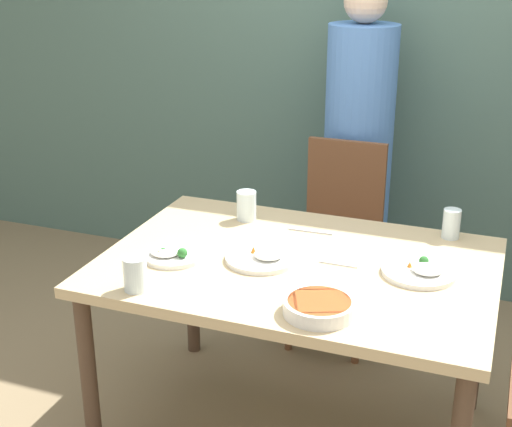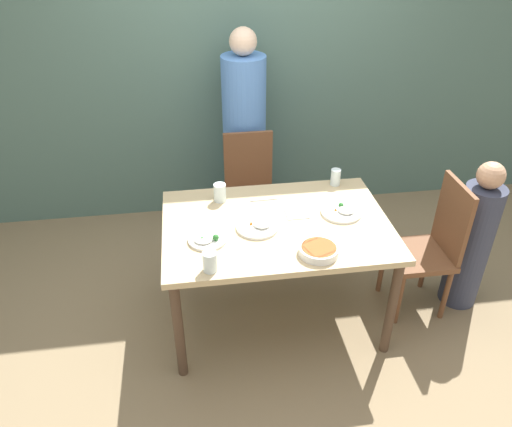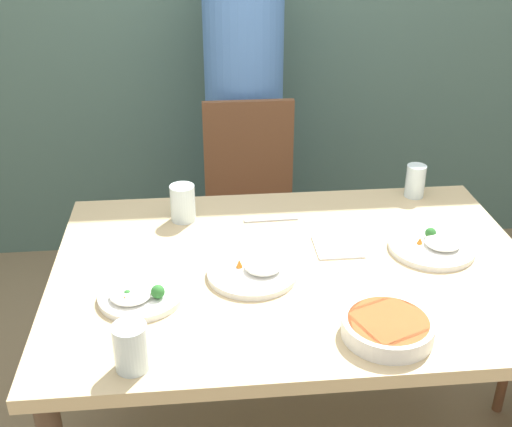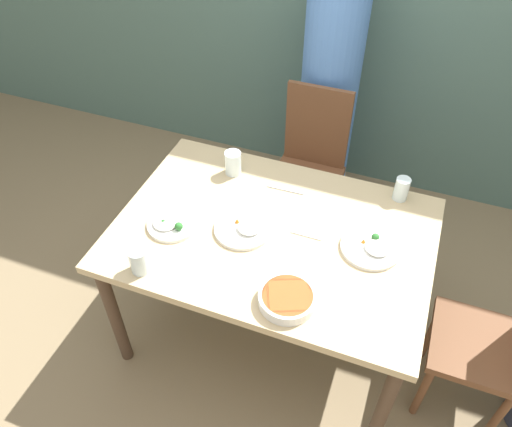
% 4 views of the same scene
% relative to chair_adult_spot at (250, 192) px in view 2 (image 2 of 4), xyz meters
% --- Properties ---
extents(ground_plane, '(10.00, 10.00, 0.00)m').
position_rel_chair_adult_spot_xyz_m(ground_plane, '(0.05, -0.84, -0.51)').
color(ground_plane, '#847051').
extents(wall_back, '(10.00, 0.06, 2.70)m').
position_rel_chair_adult_spot_xyz_m(wall_back, '(0.05, 0.67, 0.84)').
color(wall_back, '#4C6B60').
rests_on(wall_back, ground_plane).
extents(dining_table, '(1.41, 0.98, 0.76)m').
position_rel_chair_adult_spot_xyz_m(dining_table, '(0.05, -0.84, 0.17)').
color(dining_table, tan).
rests_on(dining_table, ground_plane).
extents(chair_adult_spot, '(0.40, 0.40, 0.97)m').
position_rel_chair_adult_spot_xyz_m(chair_adult_spot, '(0.00, 0.00, 0.00)').
color(chair_adult_spot, brown).
rests_on(chair_adult_spot, ground_plane).
extents(chair_child_spot, '(0.40, 0.40, 0.97)m').
position_rel_chair_adult_spot_xyz_m(chair_child_spot, '(1.10, -0.87, 0.00)').
color(chair_child_spot, brown).
rests_on(chair_child_spot, ground_plane).
extents(person_adult, '(0.34, 0.34, 1.69)m').
position_rel_chair_adult_spot_xyz_m(person_adult, '(-0.00, 0.34, 0.27)').
color(person_adult, '#5184D1').
rests_on(person_adult, ground_plane).
extents(person_child, '(0.26, 0.26, 1.10)m').
position_rel_chair_adult_spot_xyz_m(person_child, '(1.40, -0.87, -0.00)').
color(person_child, '#33384C').
rests_on(person_child, ground_plane).
extents(bowl_curry, '(0.23, 0.23, 0.05)m').
position_rel_chair_adult_spot_xyz_m(bowl_curry, '(0.23, -1.18, 0.28)').
color(bowl_curry, white).
rests_on(bowl_curry, dining_table).
extents(plate_rice_adult, '(0.26, 0.26, 0.05)m').
position_rel_chair_adult_spot_xyz_m(plate_rice_adult, '(-0.07, -0.88, 0.27)').
color(plate_rice_adult, white).
rests_on(plate_rice_adult, dining_table).
extents(plate_rice_child, '(0.26, 0.26, 0.05)m').
position_rel_chair_adult_spot_xyz_m(plate_rice_child, '(0.49, -0.79, 0.27)').
color(plate_rice_child, white).
rests_on(plate_rice_child, dining_table).
extents(plate_noodles, '(0.23, 0.23, 0.06)m').
position_rel_chair_adult_spot_xyz_m(plate_noodles, '(-0.39, -0.97, 0.27)').
color(plate_noodles, white).
rests_on(plate_noodles, dining_table).
extents(glass_water_tall, '(0.08, 0.08, 0.12)m').
position_rel_chair_adult_spot_xyz_m(glass_water_tall, '(-0.38, -1.24, 0.31)').
color(glass_water_tall, silver).
rests_on(glass_water_tall, dining_table).
extents(glass_water_short, '(0.07, 0.07, 0.12)m').
position_rel_chair_adult_spot_xyz_m(glass_water_short, '(0.55, -0.42, 0.31)').
color(glass_water_short, silver).
rests_on(glass_water_short, dining_table).
extents(glass_water_center, '(0.08, 0.08, 0.12)m').
position_rel_chair_adult_spot_xyz_m(glass_water_center, '(-0.27, -0.52, 0.31)').
color(glass_water_center, silver).
rests_on(glass_water_center, dining_table).
extents(napkin_folded, '(0.14, 0.14, 0.01)m').
position_rel_chair_adult_spot_xyz_m(napkin_folded, '(0.20, -0.75, 0.25)').
color(napkin_folded, white).
rests_on(napkin_folded, dining_table).
extents(fork_steel, '(0.18, 0.03, 0.01)m').
position_rel_chair_adult_spot_xyz_m(fork_steel, '(0.02, -0.55, 0.25)').
color(fork_steel, silver).
rests_on(fork_steel, dining_table).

